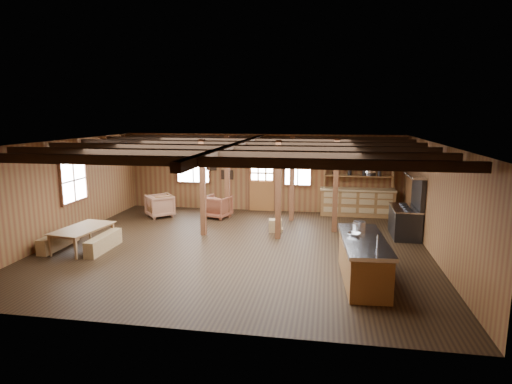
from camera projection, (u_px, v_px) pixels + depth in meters
room at (236, 196)px, 11.20m from camera, size 10.04×9.04×2.84m
ceiling_joists at (237, 146)px, 11.14m from camera, size 9.80×8.82×0.18m
timber_posts at (267, 184)px, 13.13m from camera, size 3.95×2.35×2.80m
back_door at (262, 187)px, 15.60m from camera, size 1.02×0.08×2.15m
window_back_left at (193, 166)px, 15.91m from camera, size 1.32×0.06×1.32m
window_back_right at (298, 168)px, 15.27m from camera, size 1.02×0.06×1.32m
window_left at (73, 180)px, 12.46m from camera, size 0.14×1.24×1.32m
notice_boards at (222, 166)px, 15.72m from camera, size 1.08×0.03×0.90m
back_counter at (357, 199)px, 14.86m from camera, size 2.55×0.60×2.45m
pendant_lamps at (167, 158)px, 12.38m from camera, size 1.86×2.36×0.66m
pot_rack at (365, 163)px, 10.81m from camera, size 0.40×3.00×0.45m
kitchen_island at (363, 260)px, 9.03m from camera, size 1.04×2.55×1.20m
step_stool at (275, 226)px, 12.88m from camera, size 0.46×0.35×0.38m
commercial_range at (407, 216)px, 12.33m from camera, size 0.78×1.47×1.82m
dining_table at (84, 238)px, 11.22m from camera, size 1.13×1.77×0.58m
bench_wall at (59, 240)px, 11.36m from camera, size 0.28×1.47×0.40m
bench_aisle at (104, 243)px, 11.14m from camera, size 0.28×1.48×0.41m
armchair_a at (159, 205)px, 14.96m from camera, size 1.16×1.16×0.76m
armchair_b at (217, 207)px, 14.63m from camera, size 1.01×1.03×0.76m
armchair_c at (160, 206)px, 14.76m from camera, size 1.17×1.16×0.76m
counter_pot at (359, 225)px, 9.72m from camera, size 0.28×0.28×0.17m
bowl at (354, 234)px, 9.15m from camera, size 0.34×0.34×0.07m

